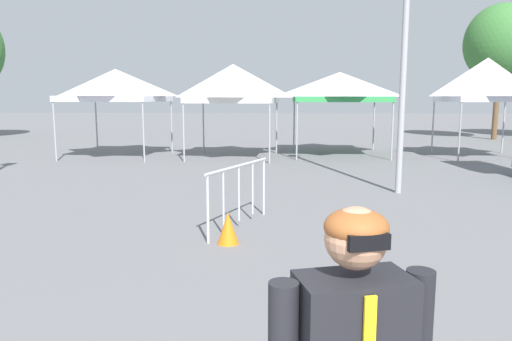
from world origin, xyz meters
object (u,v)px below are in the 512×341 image
Objects in this scene: canopy_tent_left_of_center at (340,87)px; traffic_cone_near_barrier at (228,228)px; canopy_tent_far_right at (233,84)px; tree_behind_tents_center at (501,44)px; canopy_tent_right_of_center at (116,85)px; canopy_tent_behind_right at (487,80)px; crowd_barrier_by_lift at (239,184)px.

canopy_tent_left_of_center reaches higher than traffic_cone_near_barrier.
tree_behind_tents_center is (12.99, 8.48, 2.26)m from canopy_tent_far_right.
canopy_tent_behind_right is (13.51, 0.55, 0.19)m from canopy_tent_right_of_center.
traffic_cone_near_barrier is (5.32, -10.56, -2.39)m from canopy_tent_right_of_center.
crowd_barrier_by_lift is 1.05m from traffic_cone_near_barrier.
canopy_tent_right_of_center is 1.01× the size of canopy_tent_left_of_center.
canopy_tent_left_of_center is (3.95, 1.10, -0.10)m from canopy_tent_far_right.
canopy_tent_behind_right reaches higher than crowd_barrier_by_lift.
tree_behind_tents_center reaches higher than traffic_cone_near_barrier.
canopy_tent_right_of_center is at bearing 179.37° from canopy_tent_far_right.
canopy_tent_left_of_center is at bearing 15.58° from canopy_tent_far_right.
canopy_tent_far_right is at bearing 96.36° from crowd_barrier_by_lift.
canopy_tent_left_of_center is 12.21m from traffic_cone_near_barrier.
canopy_tent_far_right is 15.67m from tree_behind_tents_center.
canopy_tent_behind_right is 14.04m from traffic_cone_near_barrier.
canopy_tent_far_right is at bearing 95.37° from traffic_cone_near_barrier.
canopy_tent_right_of_center is 11.21m from crowd_barrier_by_lift.
crowd_barrier_by_lift is at bearing 84.97° from traffic_cone_near_barrier.
tree_behind_tents_center reaches higher than crowd_barrier_by_lift.
tree_behind_tents_center is at bearing 33.15° from canopy_tent_far_right.
canopy_tent_left_of_center is 11.90m from tree_behind_tents_center.
canopy_tent_behind_right is at bearing 2.33° from canopy_tent_right_of_center.
crowd_barrier_by_lift is at bearing -105.06° from canopy_tent_left_of_center.
canopy_tent_behind_right reaches higher than canopy_tent_far_right.
canopy_tent_behind_right is 13.18m from crowd_barrier_by_lift.
traffic_cone_near_barrier is at bearing -95.03° from crowd_barrier_by_lift.
canopy_tent_far_right is at bearing -176.28° from canopy_tent_behind_right.
canopy_tent_behind_right is at bearing 51.49° from crowd_barrier_by_lift.
tree_behind_tents_center reaches higher than canopy_tent_behind_right.
canopy_tent_far_right is at bearing -146.85° from tree_behind_tents_center.
canopy_tent_behind_right is (5.23, -0.50, 0.24)m from canopy_tent_left_of_center.
canopy_tent_behind_right is 1.84× the size of crowd_barrier_by_lift.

